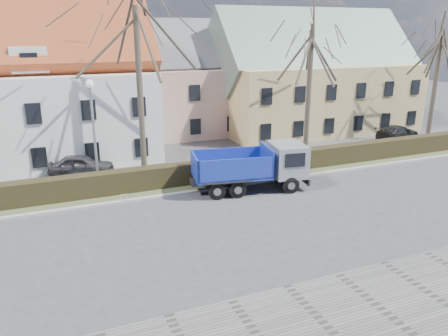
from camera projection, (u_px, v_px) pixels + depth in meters
name	position (u px, v px, depth m)	size (l,w,h in m)	color
ground	(224.00, 223.00, 21.24)	(120.00, 120.00, 0.00)	#424245
sidewalk_near	(327.00, 327.00, 13.74)	(80.00, 5.00, 0.08)	slate
curb_far	(194.00, 191.00, 25.28)	(80.00, 0.30, 0.12)	#A29F99
grass_strip	(186.00, 183.00, 26.69)	(80.00, 3.00, 0.10)	#47542F
hedge	(186.00, 175.00, 26.34)	(60.00, 0.90, 1.30)	black
building_pink	(180.00, 88.00, 39.12)	(10.80, 8.80, 8.00)	#CAA08F
building_yellow	(313.00, 83.00, 40.76)	(18.80, 10.80, 8.50)	tan
tree_1	(139.00, 77.00, 26.10)	(9.20, 9.20, 12.65)	#463C30
tree_2	(309.00, 82.00, 30.71)	(8.00, 8.00, 11.00)	#463C30
tree_3	(436.00, 79.00, 35.15)	(7.60, 7.60, 10.45)	#463C30
dump_truck	(246.00, 168.00, 25.22)	(6.89, 2.56, 2.75)	navy
streetlight	(94.00, 137.00, 24.60)	(0.51, 0.51, 6.49)	gray
cart_frame	(121.00, 199.00, 23.60)	(0.61, 0.35, 0.55)	silver
parked_car_a	(81.00, 165.00, 28.05)	(1.62, 4.03, 1.37)	#37373A
parked_car_b	(397.00, 133.00, 37.23)	(1.77, 4.36, 1.27)	black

